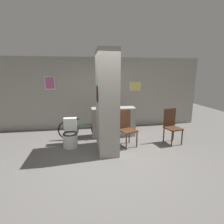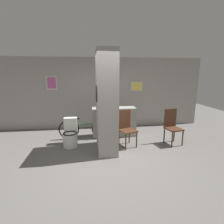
% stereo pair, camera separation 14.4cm
% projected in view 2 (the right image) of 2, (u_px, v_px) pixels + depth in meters
% --- Properties ---
extents(ground_plane, '(14.00, 14.00, 0.00)m').
position_uv_depth(ground_plane, '(103.00, 159.00, 4.25)').
color(ground_plane, '#5B5956').
extents(wall_back, '(8.00, 0.09, 2.60)m').
position_uv_depth(wall_back, '(97.00, 93.00, 6.51)').
color(wall_back, gray).
rests_on(wall_back, ground_plane).
extents(pillar_center, '(0.52, 1.08, 2.60)m').
position_uv_depth(pillar_center, '(106.00, 102.00, 4.50)').
color(pillar_center, gray).
rests_on(pillar_center, ground_plane).
extents(counter_shelf, '(1.40, 0.44, 0.95)m').
position_uv_depth(counter_shelf, '(114.00, 122.00, 5.74)').
color(counter_shelf, gray).
rests_on(counter_shelf, ground_plane).
extents(toilet, '(0.41, 0.57, 0.78)m').
position_uv_depth(toilet, '(70.00, 135.00, 4.97)').
color(toilet, white).
rests_on(toilet, ground_plane).
extents(chair_near_pillar, '(0.54, 0.54, 1.02)m').
position_uv_depth(chair_near_pillar, '(126.00, 127.00, 4.92)').
color(chair_near_pillar, '#422616').
rests_on(chair_near_pillar, ground_plane).
extents(chair_by_doorway, '(0.49, 0.49, 1.02)m').
position_uv_depth(chair_by_doorway, '(172.00, 125.00, 5.08)').
color(chair_by_doorway, '#422616').
rests_on(chair_by_doorway, ground_plane).
extents(bicycle, '(1.65, 0.42, 0.68)m').
position_uv_depth(bicycle, '(85.00, 128.00, 5.51)').
color(bicycle, black).
rests_on(bicycle, ground_plane).
extents(bottle_tall, '(0.09, 0.09, 0.33)m').
position_uv_depth(bottle_tall, '(113.00, 104.00, 5.67)').
color(bottle_tall, silver).
rests_on(bottle_tall, counter_shelf).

